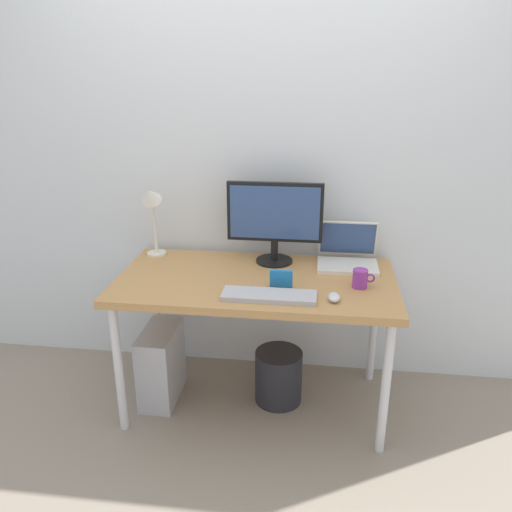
# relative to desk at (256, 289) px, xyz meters

# --- Properties ---
(ground_plane) EXTENTS (6.00, 6.00, 0.00)m
(ground_plane) POSITION_rel_desk_xyz_m (0.00, 0.00, -0.69)
(ground_plane) COLOR gray
(back_wall) EXTENTS (4.40, 0.04, 2.60)m
(back_wall) POSITION_rel_desk_xyz_m (0.00, 0.43, 0.61)
(back_wall) COLOR silver
(back_wall) RESTS_ON ground_plane
(desk) EXTENTS (1.42, 0.74, 0.75)m
(desk) POSITION_rel_desk_xyz_m (0.00, 0.00, 0.00)
(desk) COLOR #B7844C
(desk) RESTS_ON ground_plane
(monitor) EXTENTS (0.51, 0.20, 0.45)m
(monitor) POSITION_rel_desk_xyz_m (0.07, 0.24, 0.32)
(monitor) COLOR black
(monitor) RESTS_ON desk
(laptop) EXTENTS (0.32, 0.28, 0.23)m
(laptop) POSITION_rel_desk_xyz_m (0.47, 0.26, 0.12)
(laptop) COLOR silver
(laptop) RESTS_ON desk
(desk_lamp) EXTENTS (0.11, 0.16, 0.42)m
(desk_lamp) POSITION_rel_desk_xyz_m (-0.61, 0.24, 0.36)
(desk_lamp) COLOR silver
(desk_lamp) RESTS_ON desk
(keyboard) EXTENTS (0.44, 0.14, 0.02)m
(keyboard) POSITION_rel_desk_xyz_m (0.09, -0.23, 0.08)
(keyboard) COLOR #B2B2B7
(keyboard) RESTS_ON desk
(mouse) EXTENTS (0.06, 0.09, 0.03)m
(mouse) POSITION_rel_desk_xyz_m (0.39, -0.22, 0.08)
(mouse) COLOR silver
(mouse) RESTS_ON desk
(coffee_mug) EXTENTS (0.11, 0.07, 0.09)m
(coffee_mug) POSITION_rel_desk_xyz_m (0.52, -0.05, 0.11)
(coffee_mug) COLOR purple
(coffee_mug) RESTS_ON desk
(photo_frame) EXTENTS (0.11, 0.03, 0.09)m
(photo_frame) POSITION_rel_desk_xyz_m (0.14, -0.10, 0.11)
(photo_frame) COLOR #1E72BF
(photo_frame) RESTS_ON desk
(computer_tower) EXTENTS (0.18, 0.36, 0.42)m
(computer_tower) POSITION_rel_desk_xyz_m (-0.53, -0.02, -0.48)
(computer_tower) COLOR #B2B2B7
(computer_tower) RESTS_ON ground_plane
(wastebasket) EXTENTS (0.26, 0.26, 0.30)m
(wastebasket) POSITION_rel_desk_xyz_m (0.12, 0.03, -0.54)
(wastebasket) COLOR #232328
(wastebasket) RESTS_ON ground_plane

